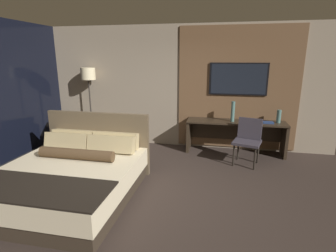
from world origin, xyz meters
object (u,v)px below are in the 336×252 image
desk (235,131)px  vase_tall (233,112)px  armchair_by_window (73,139)px  floor_lamp (89,80)px  desk_chair (248,137)px  bed (72,176)px  vase_short (279,116)px  book (268,122)px  tv (238,79)px

desk → vase_tall: vase_tall is taller
armchair_by_window → floor_lamp: bearing=-53.2°
floor_lamp → desk: bearing=-0.4°
desk → desk_chair: bearing=-69.2°
desk → armchair_by_window: 3.70m
bed → vase_short: size_ratio=7.82×
armchair_by_window → vase_tall: (3.57, 0.48, 0.70)m
vase_short → book: size_ratio=1.24×
bed → floor_lamp: 2.93m
vase_tall → tv: bearing=73.3°
floor_lamp → book: bearing=-1.4°
floor_lamp → vase_tall: floor_lamp is taller
bed → floor_lamp: size_ratio=1.17×
vase_short → book: (-0.22, -0.09, -0.12)m
vase_short → book: vase_short is taller
desk_chair → vase_tall: bearing=136.6°
floor_lamp → vase_tall: bearing=-1.6°
vase_short → tv: bearing=167.6°
bed → desk_chair: (2.75, 1.88, 0.23)m
desk → vase_short: size_ratio=7.67×
armchair_by_window → floor_lamp: floor_lamp is taller
desk → floor_lamp: 3.62m
tv → desk_chair: size_ratio=1.37×
bed → vase_short: bed is taller
armchair_by_window → vase_tall: size_ratio=2.76×
armchair_by_window → vase_short: 4.61m
desk_chair → armchair_by_window: size_ratio=0.75×
book → desk: bearing=173.3°
desk → vase_tall: 0.45m
desk → desk_chair: size_ratio=2.33×
tv → book: bearing=-23.2°
desk_chair → tv: bearing=121.6°
desk_chair → vase_tall: 0.72m
bed → desk: 3.54m
desk → tv: 1.13m
vase_tall → book: size_ratio=1.97×
armchair_by_window → book: bearing=-118.8°
desk → vase_short: (0.87, 0.01, 0.36)m
desk_chair → armchair_by_window: (-3.88, 0.03, -0.30)m
armchair_by_window → desk_chair: bearing=-125.5°
desk → vase_short: 0.95m
vase_tall → bed: bearing=-135.7°
desk → tv: (-0.00, 0.20, 1.11)m
vase_tall → vase_short: (0.96, 0.08, -0.08)m
floor_lamp → vase_short: bearing=-0.2°
desk → armchair_by_window: size_ratio=1.75×
floor_lamp → book: 4.20m
tv → desk: bearing=-90.0°
bed → tv: (2.53, 2.67, 1.30)m
desk_chair → vase_short: vase_short is taller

